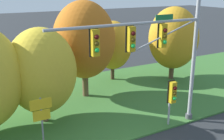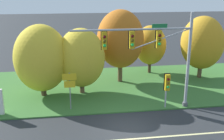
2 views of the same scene
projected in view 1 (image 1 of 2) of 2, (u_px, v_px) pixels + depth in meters
name	position (u px, v px, depth m)	size (l,w,h in m)	color
grass_verge	(76.00, 104.00, 19.24)	(48.00, 11.50, 0.10)	#386B2D
traffic_signal_mast	(157.00, 48.00, 14.49)	(8.76, 0.49, 7.14)	#9EA0A5
pedestrian_signal_near_kerb	(172.00, 94.00, 15.68)	(0.46, 0.55, 2.73)	#9EA0A5
route_sign_post	(42.00, 116.00, 13.03)	(1.02, 0.08, 2.85)	slate
tree_left_of_mast	(42.00, 71.00, 15.92)	(3.98, 3.98, 5.60)	brown
tree_behind_signpost	(84.00, 40.00, 19.46)	(4.35, 4.35, 6.86)	brown
tree_mid_verge	(112.00, 45.00, 23.43)	(3.26, 3.26, 5.01)	#423021
tree_tall_centre	(173.00, 38.00, 23.47)	(4.16, 4.16, 6.15)	brown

